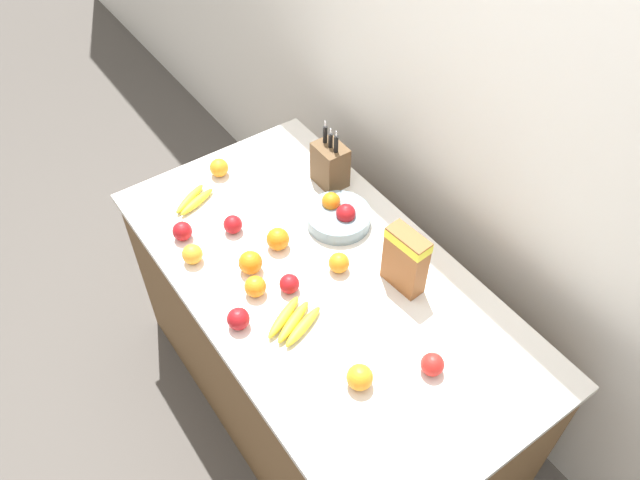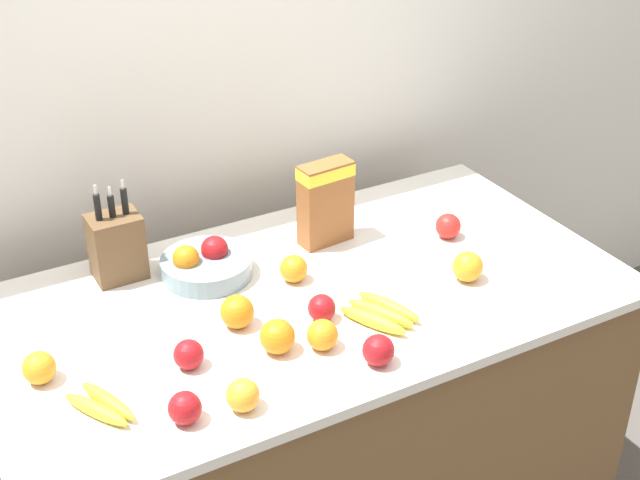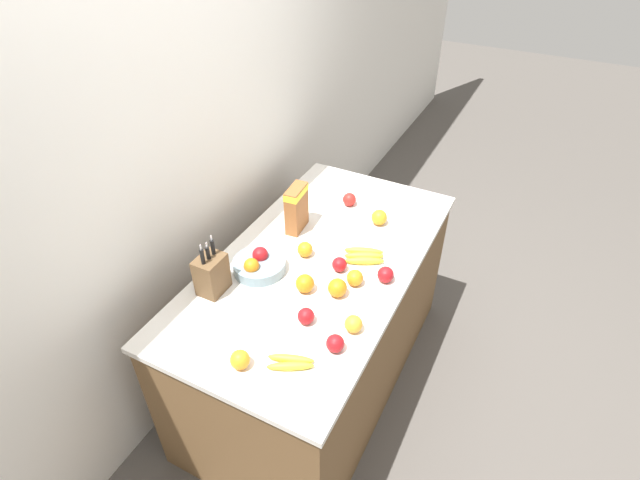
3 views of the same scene
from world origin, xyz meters
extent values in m
cube|color=silver|center=(0.00, 0.67, 1.30)|extent=(9.00, 0.06, 2.60)
cube|color=brown|center=(0.00, 0.00, 0.43)|extent=(1.70, 0.89, 0.87)
cube|color=silver|center=(0.00, 0.00, 0.88)|extent=(1.73, 0.92, 0.03)
cube|color=brown|center=(-0.41, 0.33, 0.99)|extent=(0.14, 0.11, 0.19)
cylinder|color=black|center=(-0.45, 0.33, 1.12)|extent=(0.02, 0.02, 0.07)
cube|color=silver|center=(-0.45, 0.33, 1.17)|extent=(0.01, 0.00, 0.03)
cylinder|color=black|center=(-0.41, 0.33, 1.11)|extent=(0.02, 0.02, 0.06)
cube|color=silver|center=(-0.41, 0.33, 1.16)|extent=(0.01, 0.00, 0.03)
cylinder|color=black|center=(-0.37, 0.33, 1.12)|extent=(0.02, 0.02, 0.07)
cube|color=silver|center=(-0.37, 0.33, 1.17)|extent=(0.01, 0.00, 0.03)
cube|color=brown|center=(0.18, 0.22, 1.02)|extent=(0.16, 0.08, 0.25)
cube|color=yellow|center=(0.18, 0.22, 1.12)|extent=(0.16, 0.09, 0.04)
cylinder|color=gray|center=(-0.20, 0.22, 0.92)|extent=(0.25, 0.25, 0.06)
sphere|color=#A31419|center=(-0.17, 0.23, 0.96)|extent=(0.08, 0.08, 0.08)
sphere|color=orange|center=(-0.25, 0.22, 0.96)|extent=(0.07, 0.07, 0.07)
ellipsoid|color=yellow|center=(-0.61, -0.19, 0.91)|extent=(0.10, 0.19, 0.03)
ellipsoid|color=yellow|center=(-0.64, -0.21, 0.91)|extent=(0.12, 0.18, 0.03)
ellipsoid|color=yellow|center=(0.14, -0.18, 0.91)|extent=(0.10, 0.20, 0.04)
ellipsoid|color=yellow|center=(0.11, -0.20, 0.91)|extent=(0.12, 0.19, 0.04)
ellipsoid|color=yellow|center=(0.07, -0.22, 0.91)|extent=(0.12, 0.19, 0.04)
sphere|color=#A31419|center=(0.01, -0.35, 0.94)|extent=(0.08, 0.08, 0.08)
sphere|color=red|center=(0.51, 0.06, 0.93)|extent=(0.08, 0.08, 0.08)
sphere|color=#A31419|center=(-0.39, -0.14, 0.93)|extent=(0.07, 0.07, 0.07)
sphere|color=#A31419|center=(-0.47, -0.32, 0.93)|extent=(0.08, 0.08, 0.08)
sphere|color=#A31419|center=(-0.02, -0.13, 0.93)|extent=(0.07, 0.07, 0.07)
sphere|color=orange|center=(-0.71, -0.03, 0.94)|extent=(0.08, 0.08, 0.08)
sphere|color=orange|center=(0.00, 0.07, 0.93)|extent=(0.08, 0.08, 0.08)
sphere|color=orange|center=(0.42, -0.15, 0.94)|extent=(0.08, 0.08, 0.08)
sphere|color=orange|center=(-0.18, -0.19, 0.94)|extent=(0.09, 0.09, 0.09)
sphere|color=orange|center=(-0.22, -0.05, 0.94)|extent=(0.09, 0.09, 0.09)
sphere|color=orange|center=(-0.08, -0.23, 0.94)|extent=(0.08, 0.08, 0.08)
sphere|color=orange|center=(-0.34, -0.34, 0.93)|extent=(0.08, 0.08, 0.08)
camera|label=1|loc=(1.17, -0.83, 2.65)|focal=35.00mm
camera|label=2|loc=(-0.94, -1.77, 2.21)|focal=50.00mm
camera|label=3|loc=(-1.68, -0.87, 2.48)|focal=28.00mm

